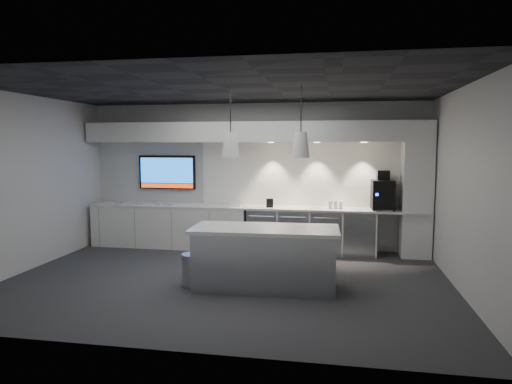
% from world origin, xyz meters
% --- Properties ---
extents(floor, '(7.00, 7.00, 0.00)m').
position_xyz_m(floor, '(0.00, 0.00, 0.00)').
color(floor, '#313234').
rests_on(floor, ground).
extents(ceiling, '(7.00, 7.00, 0.00)m').
position_xyz_m(ceiling, '(0.00, 0.00, 3.00)').
color(ceiling, black).
rests_on(ceiling, wall_back).
extents(wall_back, '(7.00, 0.00, 7.00)m').
position_xyz_m(wall_back, '(0.00, 2.50, 1.50)').
color(wall_back, silver).
rests_on(wall_back, floor).
extents(wall_front, '(7.00, 0.00, 7.00)m').
position_xyz_m(wall_front, '(0.00, -2.50, 1.50)').
color(wall_front, silver).
rests_on(wall_front, floor).
extents(wall_left, '(0.00, 7.00, 7.00)m').
position_xyz_m(wall_left, '(-3.50, 0.00, 1.50)').
color(wall_left, silver).
rests_on(wall_left, floor).
extents(wall_right, '(0.00, 7.00, 7.00)m').
position_xyz_m(wall_right, '(3.50, 0.00, 1.50)').
color(wall_right, silver).
rests_on(wall_right, floor).
extents(back_counter, '(6.80, 0.65, 0.04)m').
position_xyz_m(back_counter, '(0.00, 2.17, 0.88)').
color(back_counter, white).
rests_on(back_counter, left_base_cabinets).
extents(left_base_cabinets, '(3.30, 0.63, 0.86)m').
position_xyz_m(left_base_cabinets, '(-1.75, 2.17, 0.43)').
color(left_base_cabinets, white).
rests_on(left_base_cabinets, floor).
extents(fridge_unit_a, '(0.60, 0.61, 0.85)m').
position_xyz_m(fridge_unit_a, '(0.25, 2.17, 0.42)').
color(fridge_unit_a, '#999CA2').
rests_on(fridge_unit_a, floor).
extents(fridge_unit_b, '(0.60, 0.61, 0.85)m').
position_xyz_m(fridge_unit_b, '(0.88, 2.17, 0.42)').
color(fridge_unit_b, '#999CA2').
rests_on(fridge_unit_b, floor).
extents(fridge_unit_c, '(0.60, 0.61, 0.85)m').
position_xyz_m(fridge_unit_c, '(1.51, 2.17, 0.42)').
color(fridge_unit_c, '#999CA2').
rests_on(fridge_unit_c, floor).
extents(fridge_unit_d, '(0.60, 0.61, 0.85)m').
position_xyz_m(fridge_unit_d, '(2.14, 2.17, 0.42)').
color(fridge_unit_d, '#999CA2').
rests_on(fridge_unit_d, floor).
extents(backsplash, '(4.60, 0.03, 1.30)m').
position_xyz_m(backsplash, '(1.20, 2.48, 1.55)').
color(backsplash, white).
rests_on(backsplash, wall_back).
extents(soffit, '(6.90, 0.60, 0.40)m').
position_xyz_m(soffit, '(0.00, 2.20, 2.40)').
color(soffit, white).
rests_on(soffit, wall_back).
extents(column, '(0.55, 0.55, 2.60)m').
position_xyz_m(column, '(3.20, 2.20, 1.30)').
color(column, white).
rests_on(column, floor).
extents(wall_tv, '(1.25, 0.07, 0.72)m').
position_xyz_m(wall_tv, '(-1.90, 2.45, 1.56)').
color(wall_tv, black).
rests_on(wall_tv, wall_back).
extents(island, '(2.22, 1.02, 0.92)m').
position_xyz_m(island, '(0.66, -0.24, 0.47)').
color(island, '#999CA2').
rests_on(island, floor).
extents(bin, '(0.39, 0.39, 0.49)m').
position_xyz_m(bin, '(-0.44, -0.31, 0.25)').
color(bin, '#999CA2').
rests_on(bin, floor).
extents(coffee_machine, '(0.43, 0.60, 0.76)m').
position_xyz_m(coffee_machine, '(2.58, 2.20, 1.21)').
color(coffee_machine, black).
rests_on(coffee_machine, back_counter).
extents(sign_black, '(0.14, 0.07, 0.18)m').
position_xyz_m(sign_black, '(0.39, 2.08, 0.99)').
color(sign_black, black).
rests_on(sign_black, back_counter).
extents(sign_white, '(0.18, 0.06, 0.14)m').
position_xyz_m(sign_white, '(-0.31, 2.06, 0.97)').
color(sign_white, white).
rests_on(sign_white, back_counter).
extents(cup_cluster, '(0.28, 0.18, 0.15)m').
position_xyz_m(cup_cluster, '(1.68, 2.17, 0.98)').
color(cup_cluster, silver).
rests_on(cup_cluster, back_counter).
extents(tray_a, '(0.18, 0.18, 0.02)m').
position_xyz_m(tray_a, '(-2.88, 2.17, 0.91)').
color(tray_a, '#B3B3B3').
rests_on(tray_a, back_counter).
extents(tray_b, '(0.17, 0.17, 0.02)m').
position_xyz_m(tray_b, '(-2.38, 2.17, 0.91)').
color(tray_b, '#B3B3B3').
rests_on(tray_b, back_counter).
extents(tray_c, '(0.20, 0.20, 0.02)m').
position_xyz_m(tray_c, '(-1.98, 2.17, 0.91)').
color(tray_c, '#B3B3B3').
rests_on(tray_c, back_counter).
extents(tray_d, '(0.17, 0.17, 0.02)m').
position_xyz_m(tray_d, '(-1.76, 2.12, 0.91)').
color(tray_d, '#B3B3B3').
rests_on(tray_d, back_counter).
extents(pendant_left, '(0.26, 0.26, 1.07)m').
position_xyz_m(pendant_left, '(0.14, -0.24, 2.15)').
color(pendant_left, white).
rests_on(pendant_left, ceiling).
extents(pendant_right, '(0.26, 0.26, 1.07)m').
position_xyz_m(pendant_right, '(1.18, -0.24, 2.15)').
color(pendant_right, white).
rests_on(pendant_right, ceiling).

